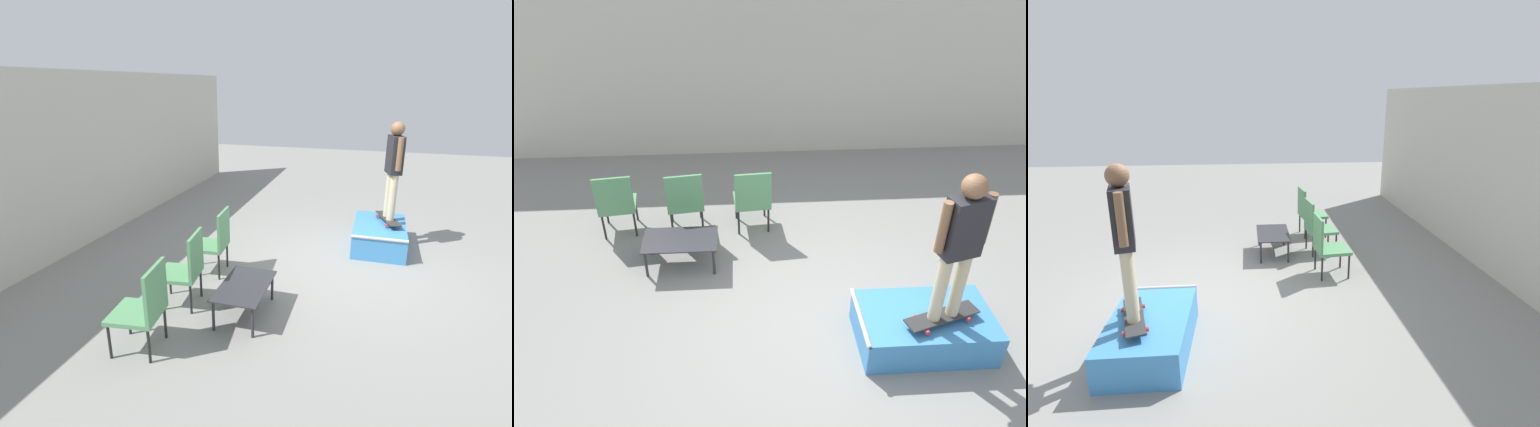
{
  "view_description": "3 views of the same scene",
  "coord_description": "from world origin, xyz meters",
  "views": [
    {
      "loc": [
        -5.91,
        -0.25,
        2.79
      ],
      "look_at": [
        -0.81,
        1.3,
        1.04
      ],
      "focal_mm": 28.0,
      "sensor_mm": 36.0,
      "label": 1
    },
    {
      "loc": [
        -0.88,
        -4.28,
        4.24
      ],
      "look_at": [
        -0.56,
        0.83,
        0.98
      ],
      "focal_mm": 35.0,
      "sensor_mm": 36.0,
      "label": 2
    },
    {
      "loc": [
        5.19,
        0.74,
        2.82
      ],
      "look_at": [
        -0.92,
        1.3,
        1.01
      ],
      "focal_mm": 28.0,
      "sensor_mm": 36.0,
      "label": 3
    }
  ],
  "objects": [
    {
      "name": "patio_chair_center",
      "position": [
        -1.72,
        1.97,
        0.55
      ],
      "size": [
        0.58,
        0.58,
        1.0
      ],
      "rotation": [
        0.0,
        0.0,
        3.27
      ],
      "color": "black",
      "rests_on": "ground_plane"
    },
    {
      "name": "ground_plane",
      "position": [
        0.0,
        0.0,
        0.0
      ],
      "size": [
        24.0,
        24.0,
        0.0
      ],
      "primitive_type": "plane",
      "color": "gray"
    },
    {
      "name": "house_wall_back",
      "position": [
        0.0,
        4.66,
        1.5
      ],
      "size": [
        12.0,
        0.06,
        3.0
      ],
      "color": "beige",
      "rests_on": "ground_plane"
    },
    {
      "name": "skate_ramp_box",
      "position": [
        1.06,
        -0.42,
        0.21
      ],
      "size": [
        1.48,
        0.88,
        0.44
      ],
      "color": "#3D84C6",
      "rests_on": "ground_plane"
    },
    {
      "name": "patio_chair_right",
      "position": [
        -0.74,
        1.97,
        0.55
      ],
      "size": [
        0.56,
        0.56,
        1.0
      ],
      "rotation": [
        0.0,
        0.0,
        3.22
      ],
      "color": "black",
      "rests_on": "ground_plane"
    },
    {
      "name": "skateboard_on_ramp",
      "position": [
        1.18,
        -0.55,
        0.5
      ],
      "size": [
        0.86,
        0.44,
        0.07
      ],
      "rotation": [
        0.0,
        0.0,
        0.31
      ],
      "color": "#2D2D2D",
      "rests_on": "skate_ramp_box"
    },
    {
      "name": "coffee_table",
      "position": [
        -1.73,
        1.17,
        0.37
      ],
      "size": [
        0.98,
        0.58,
        0.41
      ],
      "color": "#2D2D33",
      "rests_on": "ground_plane"
    },
    {
      "name": "person_skater",
      "position": [
        1.18,
        -0.55,
        1.5
      ],
      "size": [
        0.55,
        0.29,
        1.68
      ],
      "rotation": [
        0.0,
        0.0,
        0.26
      ],
      "color": "#C6B793",
      "rests_on": "skateboard_on_ramp"
    },
    {
      "name": "patio_chair_left",
      "position": [
        -2.7,
        1.97,
        0.55
      ],
      "size": [
        0.58,
        0.58,
        1.0
      ],
      "rotation": [
        0.0,
        0.0,
        3.27
      ],
      "color": "black",
      "rests_on": "ground_plane"
    }
  ]
}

